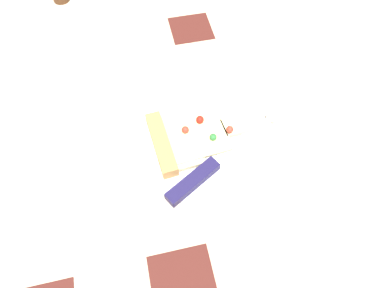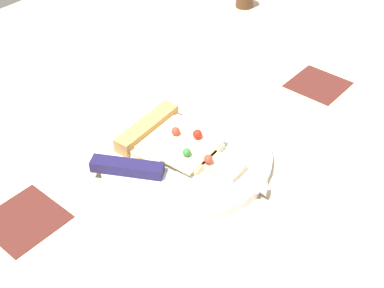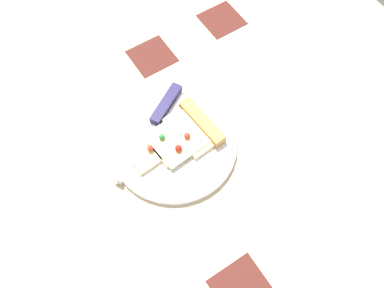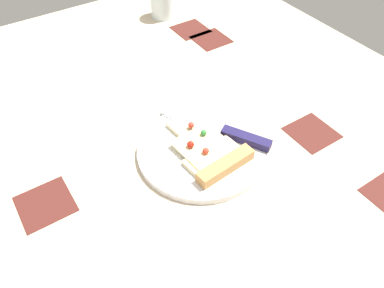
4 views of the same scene
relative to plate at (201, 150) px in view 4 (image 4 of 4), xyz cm
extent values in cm
cube|color=#C6B293|center=(-4.78, -9.00, -2.18)|extent=(134.68, 134.68, 3.00)
cube|color=#4C1E19|center=(-40.88, 24.34, -0.78)|extent=(9.00, 9.00, 0.20)
cube|color=#4C1E19|center=(-4.94, -29.37, -0.78)|extent=(9.00, 9.00, 0.20)
cube|color=#4C1E19|center=(7.91, 22.20, -0.78)|extent=(9.00, 9.00, 0.20)
cube|color=#4C1E19|center=(-33.32, 26.06, -0.78)|extent=(9.00, 9.00, 0.20)
cylinder|color=silver|center=(0.00, 0.00, 0.00)|extent=(24.79, 24.79, 1.35)
cube|color=beige|center=(3.99, 0.34, 1.18)|extent=(6.92, 11.47, 1.00)
cube|color=beige|center=(-1.49, -0.13, 1.18)|extent=(6.20, 7.65, 1.00)
cube|color=beige|center=(-6.48, -0.56, 1.18)|extent=(5.49, 4.03, 1.00)
cube|color=#F2E099|center=(1.00, 0.09, 1.83)|extent=(10.75, 10.02, 0.30)
cube|color=tan|center=(6.97, 0.60, 1.78)|extent=(3.62, 12.18, 2.20)
sphere|color=red|center=(2.58, -0.78, 2.60)|extent=(1.24, 1.24, 1.24)
sphere|color=red|center=(-4.59, 0.81, 2.59)|extent=(1.22, 1.22, 1.22)
sphere|color=#2D7A38|center=(-1.65, 1.66, 2.57)|extent=(1.18, 1.18, 1.18)
sphere|color=#B21E14|center=(-0.31, -2.23, 2.66)|extent=(1.36, 1.36, 1.36)
cube|color=silver|center=(-7.11, 2.36, 0.83)|extent=(11.41, 7.69, 0.30)
cone|color=silver|center=(-12.32, -0.61, 0.83)|extent=(2.73, 2.73, 2.00)
cube|color=#1E1947|center=(3.31, 8.31, 1.48)|extent=(9.77, 6.87, 1.60)
cylinder|color=silver|center=(-52.11, 21.71, 3.69)|extent=(6.70, 6.70, 8.73)
camera|label=1|loc=(8.42, 30.34, 49.55)|focal=31.36mm
camera|label=2|loc=(-37.32, 42.35, 49.45)|focal=48.88mm
camera|label=3|loc=(-18.22, -34.47, 74.33)|focal=39.66mm
camera|label=4|loc=(41.28, -29.29, 53.76)|focal=35.61mm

